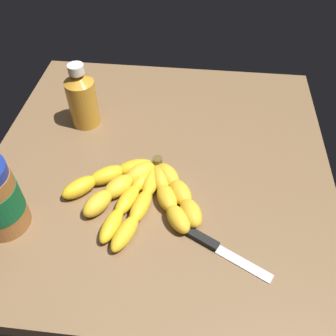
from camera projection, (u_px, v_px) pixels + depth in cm
name	position (u px, v px, depth cm)	size (l,w,h in cm)	color
ground_plane	(159.00, 167.00, 79.76)	(74.30, 72.88, 3.68)	brown
banana_bunch	(140.00, 192.00, 70.25)	(23.08, 28.99, 3.73)	yellow
honey_bottle	(82.00, 98.00, 82.17)	(6.67, 6.67, 15.43)	#C78928
butter_knife	(218.00, 248.00, 63.36)	(9.60, 15.99, 1.20)	silver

